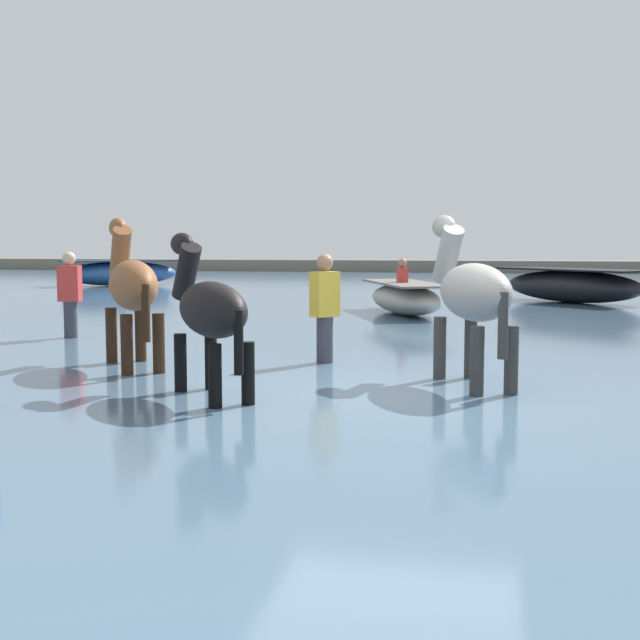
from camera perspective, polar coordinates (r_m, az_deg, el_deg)
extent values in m
plane|color=gray|center=(8.12, 5.05, -7.26)|extent=(120.00, 120.00, 0.00)
cube|color=slate|center=(17.97, 8.78, 0.14)|extent=(90.00, 90.00, 0.32)
ellipsoid|color=black|center=(7.74, -7.40, 0.71)|extent=(1.19, 1.29, 0.52)
cylinder|color=black|center=(8.20, -9.52, -4.02)|extent=(0.12, 0.12, 0.89)
cylinder|color=black|center=(8.31, -7.47, -3.88)|extent=(0.12, 0.12, 0.89)
cylinder|color=black|center=(7.36, -7.19, -5.07)|extent=(0.12, 0.12, 0.89)
cylinder|color=black|center=(7.47, -4.94, -4.89)|extent=(0.12, 0.12, 0.89)
cylinder|color=black|center=(8.37, -9.12, 3.29)|extent=(0.47, 0.50, 0.60)
ellipsoid|color=black|center=(8.49, -9.44, 5.17)|extent=(0.43, 0.46, 0.22)
cylinder|color=black|center=(7.19, -5.60, -1.55)|extent=(0.08, 0.08, 0.56)
ellipsoid|color=gray|center=(8.44, 10.55, 1.88)|extent=(1.03, 1.53, 0.58)
cylinder|color=#31312F|center=(8.93, 8.19, -2.94)|extent=(0.13, 0.13, 0.98)
cylinder|color=#31312F|center=(9.05, 10.26, -2.86)|extent=(0.13, 0.13, 0.98)
cylinder|color=#31312F|center=(7.99, 10.68, -3.94)|extent=(0.13, 0.13, 0.98)
cylinder|color=#31312F|center=(8.13, 12.95, -3.83)|extent=(0.13, 0.13, 0.98)
cylinder|color=gray|center=(9.13, 8.77, 4.45)|extent=(0.42, 0.58, 0.66)
ellipsoid|color=gray|center=(9.27, 8.48, 6.35)|extent=(0.39, 0.54, 0.25)
cylinder|color=#31312F|center=(7.83, 12.43, -0.37)|extent=(0.09, 0.09, 0.62)
ellipsoid|color=brown|center=(9.79, -12.69, 2.34)|extent=(1.24, 1.48, 0.58)
cylinder|color=black|center=(10.33, -14.08, -1.91)|extent=(0.14, 0.14, 0.99)
cylinder|color=black|center=(10.39, -12.17, -1.83)|extent=(0.14, 0.14, 0.99)
cylinder|color=black|center=(9.33, -13.07, -2.65)|extent=(0.14, 0.14, 0.99)
cylinder|color=black|center=(9.40, -10.97, -2.55)|extent=(0.14, 0.14, 0.99)
cylinder|color=brown|center=(10.53, -13.50, 4.52)|extent=(0.49, 0.57, 0.67)
ellipsoid|color=brown|center=(10.67, -13.67, 6.16)|extent=(0.46, 0.53, 0.25)
cylinder|color=black|center=(9.13, -11.85, 0.46)|extent=(0.09, 0.09, 0.62)
ellipsoid|color=black|center=(21.02, 16.90, 2.22)|extent=(3.78, 3.70, 0.78)
cube|color=black|center=(21.00, 16.93, 3.33)|extent=(3.63, 3.55, 0.04)
ellipsoid|color=#B2AD9E|center=(16.96, 5.86, 1.43)|extent=(2.27, 3.59, 0.60)
cube|color=slate|center=(16.94, 5.87, 2.52)|extent=(2.18, 3.44, 0.04)
cube|color=red|center=(16.91, 5.66, 3.09)|extent=(0.26, 0.31, 0.30)
sphere|color=#A37556|center=(16.91, 5.67, 3.90)|extent=(0.18, 0.18, 0.18)
ellipsoid|color=#28518E|center=(28.90, -13.57, 3.12)|extent=(3.93, 3.72, 0.81)
cube|color=navy|center=(28.89, -13.58, 3.96)|extent=(3.77, 3.57, 0.04)
cube|color=gold|center=(28.73, -13.50, 4.29)|extent=(0.31, 0.31, 0.30)
sphere|color=#A37556|center=(28.73, -13.51, 4.77)|extent=(0.18, 0.18, 0.18)
cylinder|color=#383842|center=(10.03, 0.33, -2.27)|extent=(0.20, 0.20, 0.88)
cube|color=gold|center=(9.96, 0.33, 1.78)|extent=(0.36, 0.37, 0.54)
sphere|color=#A37556|center=(9.95, 0.33, 3.97)|extent=(0.20, 0.20, 0.20)
cylinder|color=#383842|center=(13.19, -16.69, -0.67)|extent=(0.20, 0.20, 0.88)
cube|color=red|center=(13.14, -16.77, 2.41)|extent=(0.35, 0.24, 0.54)
sphere|color=beige|center=(13.13, -16.82, 4.07)|extent=(0.20, 0.20, 0.20)
cube|color=#706B5B|center=(41.69, 10.49, 3.43)|extent=(80.00, 2.40, 0.90)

